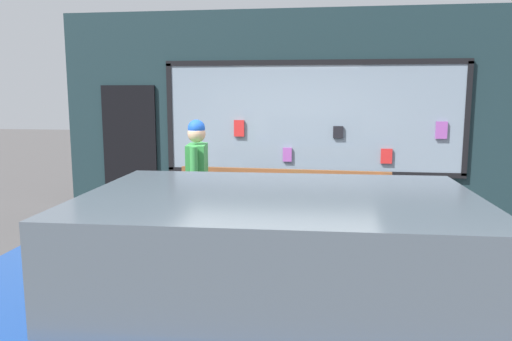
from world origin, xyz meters
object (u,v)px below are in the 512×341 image
Objects in this scene: parked_car at (279,306)px; person_browsing at (197,177)px; display_table_main at (280,186)px; small_dog at (162,240)px.

person_browsing is at bearing 111.31° from parked_car.
parked_car is (1.28, -3.05, -0.23)m from person_browsing.
parked_car is (0.32, -3.59, -0.04)m from display_table_main.
person_browsing reaches higher than display_table_main.
display_table_main is 3.61m from parked_car.
parked_car is at bearing -125.93° from small_dog.
display_table_main is at bearing -34.86° from small_dog.
small_dog is at bearing 120.28° from person_browsing.
person_browsing is at bearing -29.09° from small_dog.
person_browsing is 3.03× the size of small_dog.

